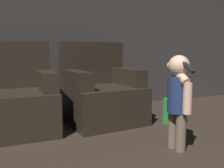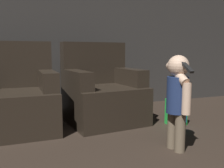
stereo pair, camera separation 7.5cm
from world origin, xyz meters
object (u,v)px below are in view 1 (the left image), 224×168
armchair_left (14,100)px  armchair_right (101,94)px  toy_backpack (175,111)px  person_toddler (179,95)px

armchair_left → armchair_right: bearing=-0.1°
armchair_left → toy_backpack: 1.80m
armchair_left → toy_backpack: (1.73, -0.45, -0.19)m
armchair_right → toy_backpack: 0.89m
person_toddler → toy_backpack: 0.86m
person_toddler → toy_backpack: (0.46, 0.64, -0.33)m
armchair_right → person_toddler: size_ratio=1.18×
armchair_left → armchair_right: same height
person_toddler → armchair_right: bearing=-169.5°
armchair_right → toy_backpack: armchair_right is taller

